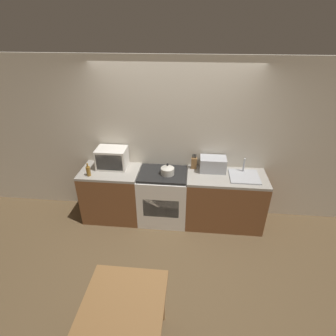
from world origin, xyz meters
name	(u,v)px	position (x,y,z in m)	size (l,w,h in m)	color
ground_plane	(167,253)	(0.00, 0.00, 0.00)	(16.00, 16.00, 0.00)	brown
wall_back	(174,141)	(0.00, 1.14, 1.30)	(10.00, 0.06, 2.60)	beige
counter_left_run	(113,194)	(-1.00, 0.80, 0.45)	(0.94, 0.62, 0.90)	brown
counter_right_run	(224,200)	(0.86, 0.80, 0.45)	(1.23, 0.62, 0.90)	brown
stove_range	(163,197)	(-0.14, 0.80, 0.45)	(0.78, 0.62, 0.90)	silver
kettle	(168,170)	(-0.07, 0.77, 0.98)	(0.21, 0.21, 0.19)	beige
microwave	(112,158)	(-0.98, 0.91, 1.06)	(0.48, 0.34, 0.33)	silver
bottle	(88,171)	(-1.27, 0.61, 0.98)	(0.06, 0.06, 0.21)	olive
knife_block	(194,163)	(0.34, 1.01, 0.99)	(0.09, 0.07, 0.25)	brown
toaster_oven	(213,164)	(0.64, 0.95, 1.01)	(0.41, 0.26, 0.23)	#ADAFB5
sink_basin	(244,176)	(1.11, 0.80, 0.92)	(0.45, 0.43, 0.24)	#ADAFB5
dining_table	(124,308)	(-0.27, -1.29, 0.64)	(0.76, 0.75, 0.74)	brown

